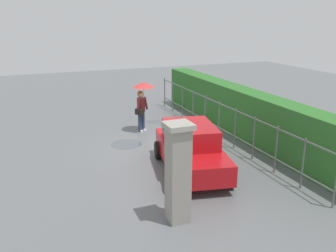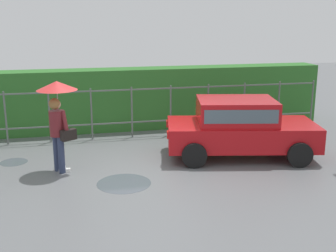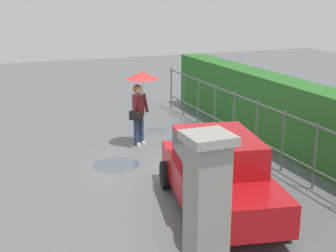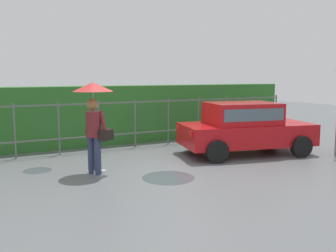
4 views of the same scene
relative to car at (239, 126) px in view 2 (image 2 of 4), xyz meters
name	(u,v)px [view 2 (image 2 of 4)]	position (x,y,z in m)	size (l,w,h in m)	color
ground_plane	(145,168)	(-2.48, -0.36, -0.80)	(40.00, 40.00, 0.00)	slate
car	(239,126)	(0.00, 0.00, 0.00)	(3.96, 2.45, 1.48)	#B71116
pedestrian	(58,107)	(-4.40, -0.11, 0.70)	(0.91, 0.91, 2.08)	#2D3856
fence_section	(132,110)	(-2.39, 2.37, 0.02)	(11.70, 0.05, 1.50)	#59605B
hedge_row	(127,99)	(-2.39, 3.43, 0.15)	(12.65, 0.90, 1.90)	#2D6B28
puddle_near	(124,183)	(-3.09, -1.22, -0.80)	(1.17, 1.17, 0.00)	#4C545B
puddle_far	(14,162)	(-5.56, 0.76, -0.80)	(0.66, 0.66, 0.00)	#4C545B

